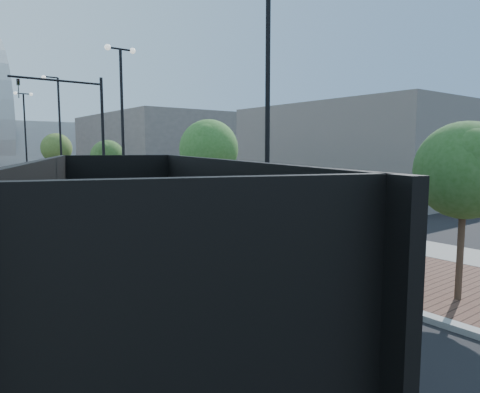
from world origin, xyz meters
TOP-DOWN VIEW (x-y plane):
  - sidewalk at (3.50, 40.00)m, footprint 7.00×140.00m
  - concrete_strip at (6.20, 40.00)m, footprint 2.40×140.00m
  - curb at (0.00, 40.00)m, footprint 0.30×140.00m
  - dump_truck at (-4.91, 9.00)m, footprint 7.00×13.73m
  - white_sedan at (-3.69, 15.11)m, footprint 2.35×4.56m
  - pedestrian at (6.18, 13.11)m, footprint 0.66×0.48m
  - streetlight_1 at (0.49, 10.00)m, footprint 1.44×0.56m
  - streetlight_2 at (0.60, 22.00)m, footprint 1.72×0.56m
  - streetlight_3 at (0.49, 34.00)m, footprint 1.44×0.56m
  - streetlight_4 at (0.60, 46.00)m, footprint 1.72×0.56m
  - traffic_mast at (-0.30, 25.00)m, footprint 5.09×0.20m
  - tree_0 at (1.65, 4.02)m, footprint 2.39×2.34m
  - tree_1 at (1.65, 15.02)m, footprint 2.60×2.59m
  - tree_2 at (1.65, 27.02)m, footprint 2.29×2.23m
  - tree_3 at (1.65, 39.02)m, footprint 2.62×2.61m
  - commercial_block_ne at (16.00, 50.00)m, footprint 12.00×22.00m
  - commercial_block_e at (18.00, 20.00)m, footprint 10.00×16.00m
  - utility_cover_1 at (2.40, 8.00)m, footprint 0.50×0.50m
  - utility_cover_2 at (2.40, 19.00)m, footprint 0.50×0.50m

SIDE VIEW (x-z plane):
  - sidewalk at x=3.50m, z-range 0.00..0.12m
  - concrete_strip at x=6.20m, z-range 0.00..0.13m
  - curb at x=0.00m, z-range 0.00..0.14m
  - utility_cover_1 at x=2.40m, z-range 0.12..0.14m
  - utility_cover_2 at x=2.40m, z-range 0.12..0.14m
  - white_sedan at x=-3.69m, z-range 0.00..1.43m
  - pedestrian at x=6.18m, z-range 0.00..1.68m
  - dump_truck at x=-4.91m, z-range -0.29..3.35m
  - tree_2 at x=1.65m, z-range 1.06..5.43m
  - tree_0 at x=1.65m, z-range 1.05..5.51m
  - commercial_block_e at x=18.00m, z-range 0.00..7.00m
  - tree_1 at x=1.65m, z-range 1.23..6.31m
  - tree_3 at x=1.65m, z-range 1.26..6.41m
  - commercial_block_ne at x=16.00m, z-range 0.00..8.00m
  - streetlight_1 at x=0.49m, z-range -0.26..8.95m
  - streetlight_3 at x=0.49m, z-range -0.26..8.95m
  - streetlight_2 at x=0.60m, z-range 0.18..9.46m
  - streetlight_4 at x=0.60m, z-range 0.18..9.46m
  - traffic_mast at x=-0.30m, z-range 0.98..8.98m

